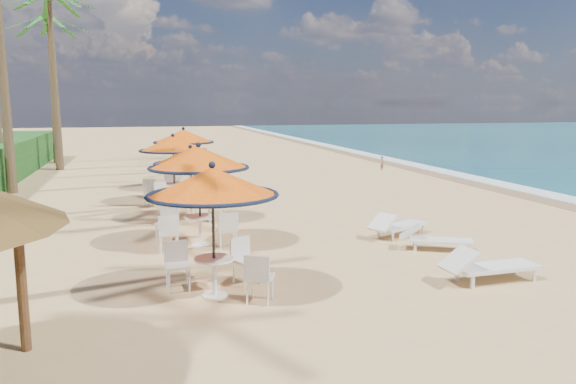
% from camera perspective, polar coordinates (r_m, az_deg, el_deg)
% --- Properties ---
extents(ground, '(160.00, 160.00, 0.00)m').
position_cam_1_polar(ground, '(13.00, 16.31, -7.69)').
color(ground, tan).
rests_on(ground, ground).
extents(foam_strip, '(1.20, 140.00, 0.04)m').
position_cam_1_polar(foam_strip, '(26.26, 22.40, 0.33)').
color(foam_strip, white).
rests_on(foam_strip, ground).
extents(wetsand_band, '(1.40, 140.00, 0.02)m').
position_cam_1_polar(wetsand_band, '(25.73, 20.81, 0.26)').
color(wetsand_band, olive).
rests_on(wetsand_band, ground).
extents(station_0, '(2.49, 2.49, 2.59)m').
position_cam_1_polar(station_0, '(10.58, -7.43, -0.63)').
color(station_0, black).
rests_on(station_0, ground).
extents(station_1, '(2.57, 2.57, 2.68)m').
position_cam_1_polar(station_1, '(14.42, -9.26, 2.16)').
color(station_1, black).
rests_on(station_1, ground).
extents(station_2, '(2.29, 2.29, 2.38)m').
position_cam_1_polar(station_2, '(17.71, -9.83, 2.69)').
color(station_2, black).
rests_on(station_2, ground).
extents(station_3, '(2.46, 2.46, 2.57)m').
position_cam_1_polar(station_3, '(20.93, -11.81, 3.96)').
color(station_3, black).
rests_on(station_3, ground).
extents(station_4, '(2.55, 2.57, 2.66)m').
position_cam_1_polar(station_4, '(24.26, -10.53, 5.03)').
color(station_4, black).
rests_on(station_4, ground).
extents(lounger_near, '(2.13, 0.75, 0.75)m').
position_cam_1_polar(lounger_near, '(12.34, 19.56, -7.04)').
color(lounger_near, white).
rests_on(lounger_near, ground).
extents(lounger_mid, '(1.86, 1.29, 0.64)m').
position_cam_1_polar(lounger_mid, '(14.58, 14.56, -4.58)').
color(lounger_mid, white).
rests_on(lounger_mid, ground).
extents(lounger_far, '(2.02, 1.40, 0.70)m').
position_cam_1_polar(lounger_far, '(15.81, 11.01, -3.30)').
color(lounger_far, white).
rests_on(lounger_far, ground).
extents(palm_6, '(5.00, 5.00, 9.54)m').
position_cam_1_polar(palm_6, '(33.77, -23.05, 16.95)').
color(palm_6, brown).
rests_on(palm_6, ground).
extents(palm_7, '(5.00, 5.00, 8.87)m').
position_cam_1_polar(palm_7, '(37.83, -23.11, 15.05)').
color(palm_7, brown).
rests_on(palm_7, ground).
extents(person, '(0.28, 0.35, 0.84)m').
position_cam_1_polar(person, '(31.30, 9.55, 2.96)').
color(person, brown).
rests_on(person, ground).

